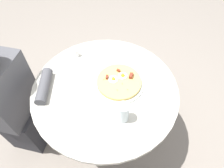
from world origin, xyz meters
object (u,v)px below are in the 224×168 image
at_px(pizza_plate, 119,83).
at_px(fork, 104,55).
at_px(bread_plate, 83,73).
at_px(breakfast_pizza, 119,81).
at_px(water_glass, 123,112).
at_px(salt_shaker, 77,53).
at_px(person_seated, 16,106).
at_px(dining_table, 106,102).
at_px(knife, 109,55).

xyz_separation_m(pizza_plate, fork, (0.24, 0.16, 0.00)).
height_order(pizza_plate, bread_plate, pizza_plate).
bearing_deg(breakfast_pizza, water_glass, -163.40).
bearing_deg(salt_shaker, person_seated, 137.32).
bearing_deg(water_glass, pizza_plate, 16.71).
distance_m(bread_plate, fork, 0.23).
height_order(breakfast_pizza, salt_shaker, same).
bearing_deg(dining_table, person_seated, 103.84).
distance_m(breakfast_pizza, water_glass, 0.26).
bearing_deg(knife, dining_table, 10.33).
xyz_separation_m(person_seated, salt_shaker, (0.41, -0.37, 0.25)).
relative_size(dining_table, pizza_plate, 2.90).
bearing_deg(person_seated, fork, -51.27).
bearing_deg(breakfast_pizza, person_seated, 106.58).
bearing_deg(dining_table, salt_shaker, 48.31).
bearing_deg(knife, water_glass, 24.17).
xyz_separation_m(pizza_plate, bread_plate, (0.03, 0.26, -0.00)).
height_order(dining_table, person_seated, person_seated).
bearing_deg(water_glass, dining_table, 39.22).
relative_size(bread_plate, knife, 0.92).
bearing_deg(knife, salt_shaker, -76.09).
height_order(person_seated, fork, person_seated).
relative_size(fork, knife, 1.00).
relative_size(pizza_plate, breakfast_pizza, 1.13).
distance_m(dining_table, water_glass, 0.35).
relative_size(person_seated, pizza_plate, 3.40).
relative_size(water_glass, salt_shaker, 2.36).
bearing_deg(fork, person_seated, -49.52).
bearing_deg(fork, bread_plate, -24.07).
bearing_deg(fork, pizza_plate, 35.82).
distance_m(fork, knife, 0.04).
bearing_deg(pizza_plate, breakfast_pizza, -0.44).
xyz_separation_m(person_seated, fork, (0.46, -0.57, 0.23)).
bearing_deg(knife, bread_plate, -31.64).
bearing_deg(dining_table, breakfast_pizza, -54.85).
distance_m(dining_table, bread_plate, 0.27).
relative_size(dining_table, fork, 5.38).
bearing_deg(water_glass, breakfast_pizza, 16.60).
height_order(dining_table, knife, knife).
bearing_deg(salt_shaker, breakfast_pizza, -117.70).
bearing_deg(water_glass, person_seated, 87.76).
bearing_deg(pizza_plate, person_seated, 106.46).
bearing_deg(breakfast_pizza, bread_plate, 83.60).
distance_m(person_seated, salt_shaker, 0.61).
distance_m(dining_table, fork, 0.36).
distance_m(pizza_plate, breakfast_pizza, 0.02).
bearing_deg(fork, salt_shaker, -73.63).
bearing_deg(pizza_plate, water_glass, -163.29).
xyz_separation_m(breakfast_pizza, salt_shaker, (0.19, 0.36, 0.01)).
relative_size(fork, salt_shaker, 3.03).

